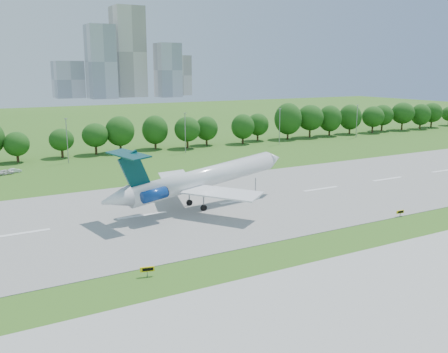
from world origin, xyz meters
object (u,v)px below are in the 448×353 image
service_vehicle_a (14,171)px  service_vehicle_b (6,172)px  airliner (197,179)px  taxi_sign_left (147,269)px

service_vehicle_a → service_vehicle_b: 2.45m
airliner → taxi_sign_left: size_ratio=22.30×
taxi_sign_left → service_vehicle_b: (-8.03, 74.15, -0.28)m
taxi_sign_left → service_vehicle_a: size_ratio=0.53×
airliner → service_vehicle_b: bearing=109.7°
taxi_sign_left → service_vehicle_a: taxi_sign_left is taller
taxi_sign_left → service_vehicle_b: size_ratio=0.47×
taxi_sign_left → service_vehicle_b: service_vehicle_b is taller
airliner → service_vehicle_b: (-27.07, 49.49, -4.86)m
airliner → service_vehicle_b: airliner is taller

